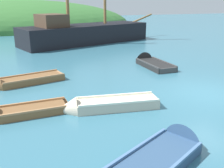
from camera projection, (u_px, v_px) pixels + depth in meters
The scene contains 8 objects.
ground_plane at pixel (207, 93), 11.74m from camera, with size 120.00×120.00×0.00m, color teal.
shore_hill at pixel (12, 27), 40.17m from camera, with size 38.24×21.74×8.35m, color #387033.
sailing_ship at pixel (85, 36), 25.31m from camera, with size 15.32×7.58×12.04m.
rowboat_outer_left at pixel (150, 64), 16.80m from camera, with size 1.36×3.69×1.22m.
rowboat_portside at pixel (19, 114), 9.41m from camera, with size 3.23×1.09×0.92m.
rowboat_center at pixel (19, 83), 12.90m from camera, with size 4.03×1.95×1.04m.
rowboat_near_dock at pixel (104, 106), 9.96m from camera, with size 4.02×1.44×0.89m.
rowboat_far at pixel (167, 154), 6.95m from camera, with size 3.72×2.71×1.16m.
Camera 1 is at (-7.80, -8.92, 4.03)m, focal length 41.48 mm.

